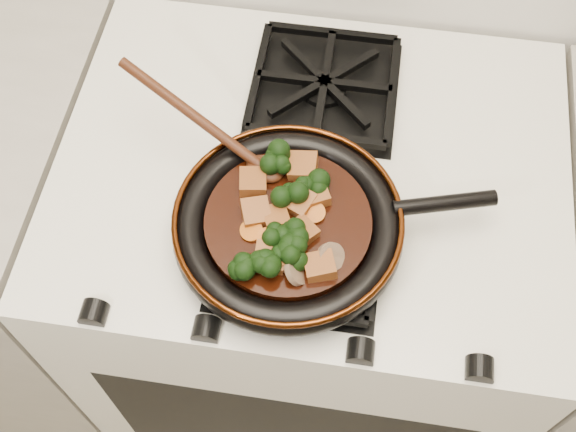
# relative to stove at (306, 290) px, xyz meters

# --- Properties ---
(stove) EXTENTS (0.76, 0.60, 0.90)m
(stove) POSITION_rel_stove_xyz_m (0.00, 0.00, 0.00)
(stove) COLOR white
(stove) RESTS_ON ground
(burner_grate_front) EXTENTS (0.23, 0.23, 0.03)m
(burner_grate_front) POSITION_rel_stove_xyz_m (0.00, -0.14, 0.46)
(burner_grate_front) COLOR black
(burner_grate_front) RESTS_ON stove
(burner_grate_back) EXTENTS (0.23, 0.23, 0.03)m
(burner_grate_back) POSITION_rel_stove_xyz_m (0.00, 0.14, 0.46)
(burner_grate_back) COLOR black
(burner_grate_back) RESTS_ON stove
(skillet) EXTENTS (0.43, 0.31, 0.05)m
(skillet) POSITION_rel_stove_xyz_m (-0.01, -0.13, 0.49)
(skillet) COLOR black
(skillet) RESTS_ON burner_grate_front
(braising_sauce) EXTENTS (0.22, 0.22, 0.02)m
(braising_sauce) POSITION_rel_stove_xyz_m (-0.02, -0.13, 0.50)
(braising_sauce) COLOR black
(braising_sauce) RESTS_ON skillet
(tofu_cube_0) EXTENTS (0.05, 0.05, 0.03)m
(tofu_cube_0) POSITION_rel_stove_xyz_m (0.04, -0.20, 0.52)
(tofu_cube_0) COLOR brown
(tofu_cube_0) RESTS_ON braising_sauce
(tofu_cube_1) EXTENTS (0.04, 0.05, 0.02)m
(tofu_cube_1) POSITION_rel_stove_xyz_m (-0.03, -0.14, 0.52)
(tofu_cube_1) COLOR brown
(tofu_cube_1) RESTS_ON braising_sauce
(tofu_cube_2) EXTENTS (0.05, 0.04, 0.03)m
(tofu_cube_2) POSITION_rel_stove_xyz_m (-0.02, -0.19, 0.52)
(tofu_cube_2) COLOR brown
(tofu_cube_2) RESTS_ON braising_sauce
(tofu_cube_3) EXTENTS (0.05, 0.05, 0.02)m
(tofu_cube_3) POSITION_rel_stove_xyz_m (0.01, -0.09, 0.52)
(tofu_cube_3) COLOR brown
(tofu_cube_3) RESTS_ON braising_sauce
(tofu_cube_4) EXTENTS (0.05, 0.05, 0.02)m
(tofu_cube_4) POSITION_rel_stove_xyz_m (0.00, -0.15, 0.52)
(tofu_cube_4) COLOR brown
(tofu_cube_4) RESTS_ON braising_sauce
(tofu_cube_5) EXTENTS (0.04, 0.05, 0.02)m
(tofu_cube_5) POSITION_rel_stove_xyz_m (-0.07, -0.09, 0.52)
(tofu_cube_5) COLOR brown
(tofu_cube_5) RESTS_ON braising_sauce
(tofu_cube_6) EXTENTS (0.04, 0.04, 0.03)m
(tofu_cube_6) POSITION_rel_stove_xyz_m (-0.01, -0.05, 0.52)
(tofu_cube_6) COLOR brown
(tofu_cube_6) RESTS_ON braising_sauce
(tofu_cube_7) EXTENTS (0.04, 0.04, 0.03)m
(tofu_cube_7) POSITION_rel_stove_xyz_m (-0.03, -0.20, 0.52)
(tofu_cube_7) COLOR brown
(tofu_cube_7) RESTS_ON braising_sauce
(tofu_cube_8) EXTENTS (0.05, 0.05, 0.03)m
(tofu_cube_8) POSITION_rel_stove_xyz_m (-0.06, -0.13, 0.52)
(tofu_cube_8) COLOR brown
(tofu_cube_8) RESTS_ON braising_sauce
(tofu_cube_9) EXTENTS (0.05, 0.05, 0.02)m
(tofu_cube_9) POSITION_rel_stove_xyz_m (-0.00, -0.11, 0.52)
(tofu_cube_9) COLOR brown
(tofu_cube_9) RESTS_ON braising_sauce
(broccoli_floret_0) EXTENTS (0.07, 0.07, 0.06)m
(broccoli_floret_0) POSITION_rel_stove_xyz_m (-0.02, -0.16, 0.52)
(broccoli_floret_0) COLOR black
(broccoli_floret_0) RESTS_ON braising_sauce
(broccoli_floret_1) EXTENTS (0.08, 0.07, 0.07)m
(broccoli_floret_1) POSITION_rel_stove_xyz_m (-0.01, -0.17, 0.52)
(broccoli_floret_1) COLOR black
(broccoli_floret_1) RESTS_ON braising_sauce
(broccoli_floret_2) EXTENTS (0.09, 0.09, 0.06)m
(broccoli_floret_2) POSITION_rel_stove_xyz_m (0.01, -0.08, 0.52)
(broccoli_floret_2) COLOR black
(broccoli_floret_2) RESTS_ON braising_sauce
(broccoli_floret_3) EXTENTS (0.08, 0.09, 0.07)m
(broccoli_floret_3) POSITION_rel_stove_xyz_m (-0.01, -0.19, 0.52)
(broccoli_floret_3) COLOR black
(broccoli_floret_3) RESTS_ON braising_sauce
(broccoli_floret_4) EXTENTS (0.06, 0.07, 0.06)m
(broccoli_floret_4) POSITION_rel_stove_xyz_m (-0.02, -0.10, 0.52)
(broccoli_floret_4) COLOR black
(broccoli_floret_4) RESTS_ON braising_sauce
(broccoli_floret_5) EXTENTS (0.07, 0.08, 0.07)m
(broccoli_floret_5) POSITION_rel_stove_xyz_m (-0.03, -0.21, 0.52)
(broccoli_floret_5) COLOR black
(broccoli_floret_5) RESTS_ON braising_sauce
(broccoli_floret_6) EXTENTS (0.07, 0.07, 0.07)m
(broccoli_floret_6) POSITION_rel_stove_xyz_m (-0.04, -0.05, 0.52)
(broccoli_floret_6) COLOR black
(broccoli_floret_6) RESTS_ON braising_sauce
(broccoli_floret_7) EXTENTS (0.07, 0.06, 0.06)m
(broccoli_floret_7) POSITION_rel_stove_xyz_m (-0.06, -0.21, 0.52)
(broccoli_floret_7) COLOR black
(broccoli_floret_7) RESTS_ON braising_sauce
(carrot_coin_0) EXTENTS (0.03, 0.03, 0.01)m
(carrot_coin_0) POSITION_rel_stove_xyz_m (-0.04, -0.17, 0.51)
(carrot_coin_0) COLOR #B84D05
(carrot_coin_0) RESTS_ON braising_sauce
(carrot_coin_1) EXTENTS (0.03, 0.03, 0.02)m
(carrot_coin_1) POSITION_rel_stove_xyz_m (-0.03, -0.14, 0.51)
(carrot_coin_1) COLOR #B84D05
(carrot_coin_1) RESTS_ON braising_sauce
(carrot_coin_2) EXTENTS (0.03, 0.03, 0.02)m
(carrot_coin_2) POSITION_rel_stove_xyz_m (-0.06, -0.16, 0.51)
(carrot_coin_2) COLOR #B84D05
(carrot_coin_2) RESTS_ON braising_sauce
(carrot_coin_3) EXTENTS (0.03, 0.03, 0.02)m
(carrot_coin_3) POSITION_rel_stove_xyz_m (0.02, -0.12, 0.51)
(carrot_coin_3) COLOR #B84D05
(carrot_coin_3) RESTS_ON braising_sauce
(mushroom_slice_0) EXTENTS (0.04, 0.04, 0.03)m
(mushroom_slice_0) POSITION_rel_stove_xyz_m (0.05, -0.18, 0.52)
(mushroom_slice_0) COLOR #7E6249
(mushroom_slice_0) RESTS_ON braising_sauce
(mushroom_slice_1) EXTENTS (0.05, 0.05, 0.03)m
(mushroom_slice_1) POSITION_rel_stove_xyz_m (0.05, -0.18, 0.52)
(mushroom_slice_1) COLOR #7E6249
(mushroom_slice_1) RESTS_ON braising_sauce
(mushroom_slice_2) EXTENTS (0.04, 0.04, 0.03)m
(mushroom_slice_2) POSITION_rel_stove_xyz_m (0.01, -0.21, 0.52)
(mushroom_slice_2) COLOR #7E6249
(mushroom_slice_2) RESTS_ON braising_sauce
(wooden_spoon) EXTENTS (0.15, 0.09, 0.25)m
(wooden_spoon) POSITION_rel_stove_xyz_m (-0.12, -0.03, 0.54)
(wooden_spoon) COLOR #3F1C0D
(wooden_spoon) RESTS_ON braising_sauce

